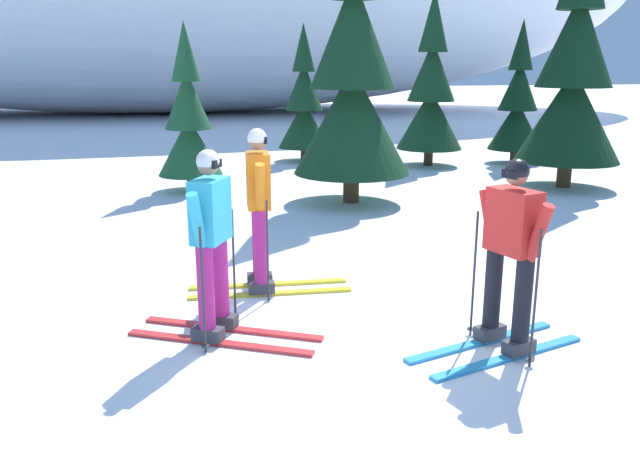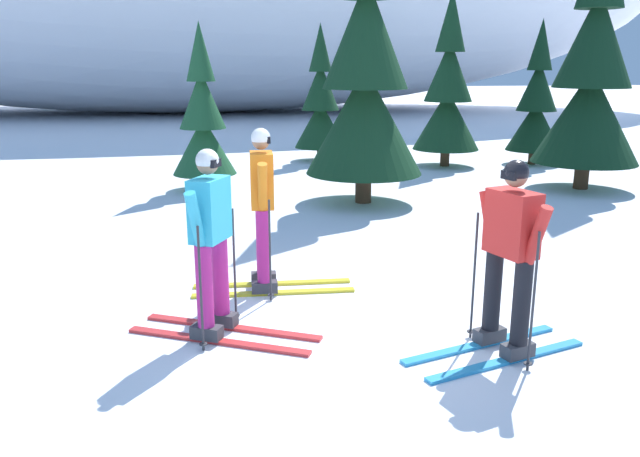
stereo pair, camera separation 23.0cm
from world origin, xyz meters
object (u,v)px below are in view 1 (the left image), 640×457
(skier_red_jacket, at_px, (510,252))
(pine_tree_center_left, at_px, (352,76))
(pine_tree_left, at_px, (188,122))
(pine_tree_center_right, at_px, (431,94))
(skier_cyan_jacket, at_px, (212,243))
(pine_tree_far_right, at_px, (518,104))
(pine_tree_right, at_px, (574,76))
(skier_orange_jacket, at_px, (260,209))
(pine_tree_center, at_px, (304,104))

(skier_red_jacket, relative_size, pine_tree_center_left, 0.32)
(skier_red_jacket, distance_m, pine_tree_left, 8.33)
(skier_red_jacket, xyz_separation_m, pine_tree_center_right, (3.00, 10.03, 0.83))
(skier_red_jacket, relative_size, skier_cyan_jacket, 0.96)
(skier_red_jacket, relative_size, pine_tree_far_right, 0.50)
(skier_cyan_jacket, distance_m, pine_tree_far_right, 12.03)
(pine_tree_left, height_order, pine_tree_center_right, pine_tree_center_right)
(skier_cyan_jacket, bearing_deg, pine_tree_right, 40.20)
(skier_orange_jacket, relative_size, pine_tree_center_left, 0.34)
(pine_tree_left, distance_m, pine_tree_far_right, 8.22)
(skier_cyan_jacket, relative_size, pine_tree_center_left, 0.33)
(skier_cyan_jacket, xyz_separation_m, pine_tree_left, (-0.23, 7.10, 0.44))
(pine_tree_center, height_order, pine_tree_far_right, pine_tree_far_right)
(pine_tree_center_left, relative_size, pine_tree_far_right, 1.54)
(pine_tree_right, bearing_deg, pine_tree_center_right, 118.42)
(pine_tree_center_left, bearing_deg, skier_red_jacket, -91.17)
(pine_tree_center, bearing_deg, pine_tree_right, -44.58)
(pine_tree_center_left, height_order, pine_tree_center, pine_tree_center_left)
(skier_cyan_jacket, xyz_separation_m, pine_tree_far_right, (7.72, 9.21, 0.55))
(skier_red_jacket, height_order, skier_orange_jacket, skier_orange_jacket)
(skier_cyan_jacket, relative_size, pine_tree_center_right, 0.43)
(skier_cyan_jacket, distance_m, skier_orange_jacket, 1.27)
(skier_orange_jacket, xyz_separation_m, pine_tree_center_right, (4.95, 8.13, 0.79))
(pine_tree_center_right, relative_size, pine_tree_far_right, 1.19)
(pine_tree_center_right, xyz_separation_m, pine_tree_far_right, (2.23, -0.07, -0.27))
(pine_tree_left, bearing_deg, pine_tree_center_left, -29.66)
(pine_tree_far_right, bearing_deg, skier_cyan_jacket, -129.96)
(skier_cyan_jacket, distance_m, pine_tree_center_right, 10.81)
(pine_tree_center, xyz_separation_m, pine_tree_right, (4.59, -4.52, 0.77))
(pine_tree_center_left, xyz_separation_m, pine_tree_center, (0.01, 5.13, -0.81))
(pine_tree_center_left, bearing_deg, skier_cyan_jacket, -115.49)
(pine_tree_center_left, relative_size, pine_tree_center, 1.57)
(skier_red_jacket, height_order, skier_cyan_jacket, skier_cyan_jacket)
(pine_tree_left, bearing_deg, skier_red_jacket, -70.96)
(pine_tree_center_left, height_order, pine_tree_center_right, pine_tree_center_left)
(skier_red_jacket, relative_size, pine_tree_center_right, 0.42)
(skier_red_jacket, xyz_separation_m, pine_tree_center_left, (0.13, 6.24, 1.34))
(skier_red_jacket, height_order, pine_tree_right, pine_tree_right)
(pine_tree_center_left, bearing_deg, pine_tree_right, 7.52)
(pine_tree_center_right, bearing_deg, skier_cyan_jacket, -120.59)
(pine_tree_center, distance_m, pine_tree_far_right, 5.29)
(pine_tree_right, bearing_deg, skier_orange_jacket, -143.43)
(skier_red_jacket, xyz_separation_m, pine_tree_right, (4.72, 6.85, 1.30))
(skier_red_jacket, bearing_deg, pine_tree_center_right, 73.37)
(skier_red_jacket, height_order, pine_tree_far_right, pine_tree_far_right)
(pine_tree_center, bearing_deg, skier_cyan_jacket, -103.87)
(skier_orange_jacket, xyz_separation_m, pine_tree_far_right, (7.18, 8.07, 0.52))
(pine_tree_left, xyz_separation_m, pine_tree_far_right, (7.95, 2.11, 0.10))
(pine_tree_center_left, height_order, pine_tree_right, pine_tree_center_left)
(pine_tree_center_right, relative_size, pine_tree_right, 0.78)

